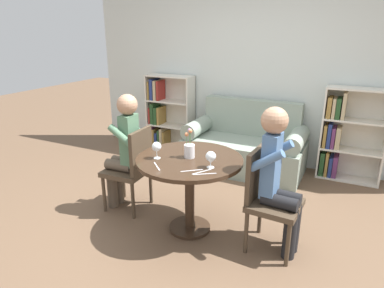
% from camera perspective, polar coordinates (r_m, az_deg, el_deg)
% --- Properties ---
extents(ground_plane, '(16.00, 16.00, 0.00)m').
position_cam_1_polar(ground_plane, '(3.44, -0.38, -13.89)').
color(ground_plane, brown).
extents(back_wall, '(5.20, 0.05, 2.70)m').
position_cam_1_polar(back_wall, '(4.91, 10.98, 12.53)').
color(back_wall, silver).
rests_on(back_wall, ground_plane).
extents(round_table, '(0.97, 0.97, 0.74)m').
position_cam_1_polar(round_table, '(3.16, -0.40, -4.73)').
color(round_table, '#382619').
rests_on(round_table, ground_plane).
extents(couch, '(1.58, 0.80, 0.92)m').
position_cam_1_polar(couch, '(4.73, 8.81, -0.49)').
color(couch, gray).
rests_on(couch, ground_plane).
extents(bookshelf_left, '(0.74, 0.28, 1.18)m').
position_cam_1_polar(bookshelf_left, '(5.44, -4.37, 4.88)').
color(bookshelf_left, silver).
rests_on(bookshelf_left, ground_plane).
extents(bookshelf_right, '(0.74, 0.28, 1.18)m').
position_cam_1_polar(bookshelf_right, '(4.73, 24.07, 1.30)').
color(bookshelf_right, silver).
rests_on(bookshelf_right, ground_plane).
extents(chair_left, '(0.44, 0.44, 0.90)m').
position_cam_1_polar(chair_left, '(3.62, -9.94, -3.62)').
color(chair_left, '#473828').
rests_on(chair_left, ground_plane).
extents(chair_right, '(0.45, 0.45, 0.90)m').
position_cam_1_polar(chair_right, '(3.03, 12.41, -8.45)').
color(chair_right, '#473828').
rests_on(chair_right, ground_plane).
extents(person_left, '(0.43, 0.35, 1.25)m').
position_cam_1_polar(person_left, '(3.60, -11.29, -0.84)').
color(person_left, brown).
rests_on(person_left, ground_plane).
extents(person_right, '(0.43, 0.36, 1.27)m').
position_cam_1_polar(person_right, '(2.92, 14.25, -5.29)').
color(person_right, black).
rests_on(person_right, ground_plane).
extents(wine_glass_left, '(0.09, 0.09, 0.16)m').
position_cam_1_polar(wine_glass_left, '(3.08, -5.92, -0.52)').
color(wine_glass_left, white).
rests_on(wine_glass_left, round_table).
extents(wine_glass_right, '(0.09, 0.09, 0.15)m').
position_cam_1_polar(wine_glass_right, '(2.87, 3.14, -2.17)').
color(wine_glass_right, white).
rests_on(wine_glass_right, round_table).
extents(flower_vase, '(0.10, 0.10, 0.27)m').
position_cam_1_polar(flower_vase, '(3.09, -0.45, -0.83)').
color(flower_vase, silver).
rests_on(flower_vase, round_table).
extents(knife_left_setting, '(0.16, 0.12, 0.00)m').
position_cam_1_polar(knife_left_setting, '(2.78, 2.15, -5.01)').
color(knife_left_setting, silver).
rests_on(knife_left_setting, round_table).
extents(fork_left_setting, '(0.14, 0.14, 0.00)m').
position_cam_1_polar(fork_left_setting, '(2.94, -5.88, -3.70)').
color(fork_left_setting, silver).
rests_on(fork_left_setting, round_table).
extents(knife_right_setting, '(0.11, 0.17, 0.00)m').
position_cam_1_polar(knife_right_setting, '(2.82, 1.63, -4.64)').
color(knife_right_setting, silver).
rests_on(knife_right_setting, round_table).
extents(fork_right_setting, '(0.15, 0.13, 0.00)m').
position_cam_1_polar(fork_right_setting, '(2.84, -0.04, -4.44)').
color(fork_right_setting, silver).
rests_on(fork_right_setting, round_table).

